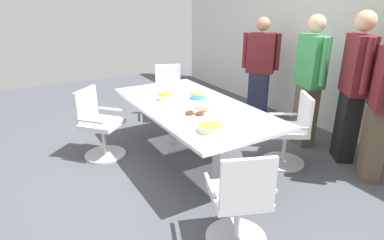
# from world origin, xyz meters

# --- Properties ---
(ground_plane) EXTENTS (10.00, 10.00, 0.01)m
(ground_plane) POSITION_xyz_m (0.00, 0.00, -0.01)
(ground_plane) COLOR #4C4F56
(back_wall) EXTENTS (8.00, 0.10, 2.80)m
(back_wall) POSITION_xyz_m (0.00, 2.40, 1.40)
(back_wall) COLOR silver
(back_wall) RESTS_ON ground
(conference_table) EXTENTS (2.40, 1.20, 0.75)m
(conference_table) POSITION_xyz_m (0.00, 0.00, 0.63)
(conference_table) COLOR silver
(conference_table) RESTS_ON ground
(office_chair_0) EXTENTS (0.70, 0.70, 0.91)m
(office_chair_0) POSITION_xyz_m (1.55, -0.45, 0.41)
(office_chair_0) COLOR silver
(office_chair_0) RESTS_ON ground
(office_chair_1) EXTENTS (0.74, 0.74, 0.91)m
(office_chair_1) POSITION_xyz_m (0.71, 1.00, 0.41)
(office_chair_1) COLOR silver
(office_chair_1) RESTS_ON ground
(office_chair_2) EXTENTS (0.70, 0.70, 0.91)m
(office_chair_2) POSITION_xyz_m (-1.55, 0.45, 0.41)
(office_chair_2) COLOR silver
(office_chair_2) RESTS_ON ground
(office_chair_3) EXTENTS (0.76, 0.76, 0.91)m
(office_chair_3) POSITION_xyz_m (-0.72, -0.99, 0.41)
(office_chair_3) COLOR silver
(office_chair_3) RESTS_ON ground
(person_standing_0) EXTENTS (0.52, 0.45, 1.71)m
(person_standing_0) POSITION_xyz_m (-0.74, 1.75, 0.89)
(person_standing_0) COLOR #232842
(person_standing_0) RESTS_ON ground
(person_standing_1) EXTENTS (0.61, 0.34, 1.80)m
(person_standing_1) POSITION_xyz_m (0.39, 1.63, 0.94)
(person_standing_1) COLOR brown
(person_standing_1) RESTS_ON ground
(person_standing_2) EXTENTS (0.54, 0.44, 1.87)m
(person_standing_2) POSITION_xyz_m (0.98, 1.72, 0.99)
(person_standing_2) COLOR black
(person_standing_2) RESTS_ON ground
(person_standing_3) EXTENTS (0.48, 0.50, 1.79)m
(person_standing_3) POSITION_xyz_m (1.45, 1.56, 0.94)
(person_standing_3) COLOR brown
(person_standing_3) RESTS_ON ground
(snack_bowl_cookies) EXTENTS (0.20, 0.20, 0.10)m
(snack_bowl_cookies) POSITION_xyz_m (-0.19, 0.21, 0.80)
(snack_bowl_cookies) COLOR #4C9EC6
(snack_bowl_cookies) RESTS_ON conference_table
(snack_bowl_chips_yellow) EXTENTS (0.26, 0.26, 0.09)m
(snack_bowl_chips_yellow) POSITION_xyz_m (0.81, -0.26, 0.80)
(snack_bowl_chips_yellow) COLOR beige
(snack_bowl_chips_yellow) RESTS_ON conference_table
(snack_bowl_chips_orange) EXTENTS (0.21, 0.21, 0.10)m
(snack_bowl_chips_orange) POSITION_xyz_m (-0.36, -0.18, 0.80)
(snack_bowl_chips_orange) COLOR beige
(snack_bowl_chips_orange) RESTS_ON conference_table
(donut_platter) EXTENTS (0.33, 0.33, 0.04)m
(donut_platter) POSITION_xyz_m (0.27, -0.10, 0.77)
(donut_platter) COLOR white
(donut_platter) RESTS_ON conference_table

